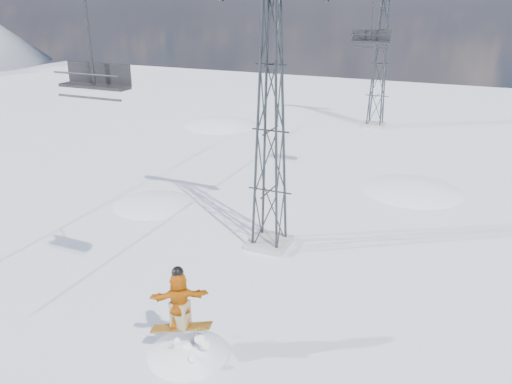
# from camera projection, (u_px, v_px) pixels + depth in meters

# --- Properties ---
(ground) EXTENTS (120.00, 120.00, 0.00)m
(ground) POSITION_uv_depth(u_px,v_px,m) (157.00, 343.00, 16.70)
(ground) COLOR white
(ground) RESTS_ON ground
(snow_terrain) EXTENTS (39.00, 37.00, 22.00)m
(snow_terrain) POSITION_uv_depth(u_px,v_px,m) (266.00, 269.00, 40.11)
(snow_terrain) COLOR white
(snow_terrain) RESTS_ON ground
(lift_tower_near) EXTENTS (5.20, 1.80, 11.43)m
(lift_tower_near) POSITION_uv_depth(u_px,v_px,m) (270.00, 131.00, 21.24)
(lift_tower_near) COLOR #999999
(lift_tower_near) RESTS_ON ground
(lift_tower_far) EXTENTS (5.20, 1.80, 11.43)m
(lift_tower_far) POSITION_uv_depth(u_px,v_px,m) (380.00, 64.00, 42.59)
(lift_tower_far) COLOR #999999
(lift_tower_far) RESTS_ON ground
(lift_chair_near) EXTENTS (2.19, 0.63, 2.72)m
(lift_chair_near) POSITION_uv_depth(u_px,v_px,m) (95.00, 78.00, 14.12)
(lift_chair_near) COLOR black
(lift_chair_near) RESTS_ON ground
(lift_chair_mid) EXTENTS (2.08, 0.60, 2.58)m
(lift_chair_mid) POSITION_uv_depth(u_px,v_px,m) (371.00, 37.00, 26.77)
(lift_chair_mid) COLOR black
(lift_chair_mid) RESTS_ON ground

